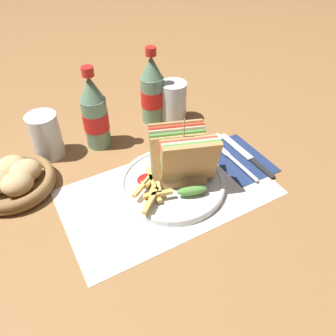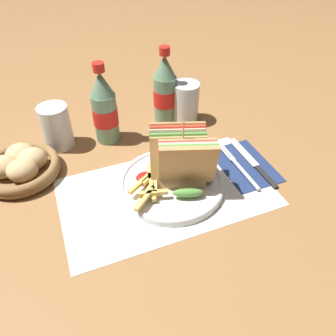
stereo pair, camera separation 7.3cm
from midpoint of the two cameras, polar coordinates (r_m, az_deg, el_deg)
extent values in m
plane|color=olive|center=(0.75, -3.67, -3.14)|extent=(4.00, 4.00, 0.00)
cube|color=silver|center=(0.73, -2.72, -4.33)|extent=(0.46, 0.27, 0.00)
cylinder|color=white|center=(0.74, -2.07, -2.94)|extent=(0.24, 0.24, 0.01)
torus|color=white|center=(0.73, -2.08, -2.55)|extent=(0.24, 0.24, 0.01)
cube|color=tan|center=(0.67, 0.80, 0.59)|extent=(0.13, 0.08, 0.12)
cube|color=#518E3D|center=(0.68, 0.65, 0.95)|extent=(0.13, 0.08, 0.12)
cube|color=beige|center=(0.69, 0.50, 1.29)|extent=(0.13, 0.08, 0.12)
cube|color=red|center=(0.70, 0.36, 1.63)|extent=(0.13, 0.08, 0.12)
cube|color=tan|center=(0.71, 0.22, 1.96)|extent=(0.13, 0.08, 0.12)
ellipsoid|color=#518E3D|center=(0.69, 1.16, -4.11)|extent=(0.07, 0.04, 0.02)
cube|color=tan|center=(0.69, -0.95, 0.90)|extent=(0.13, 0.08, 0.12)
cube|color=#518E3D|center=(0.70, -1.07, 1.55)|extent=(0.13, 0.08, 0.12)
cube|color=beige|center=(0.71, -1.20, 2.19)|extent=(0.13, 0.08, 0.12)
cube|color=red|center=(0.71, -1.32, 2.82)|extent=(0.13, 0.08, 0.12)
cube|color=tan|center=(0.72, -1.45, 3.44)|extent=(0.13, 0.08, 0.12)
ellipsoid|color=#518E3D|center=(0.73, -0.95, -1.50)|extent=(0.07, 0.04, 0.02)
cylinder|color=tan|center=(0.69, -0.36, 3.02)|extent=(0.00, 0.00, 0.15)
cube|color=#E0B756|center=(0.68, -6.82, -6.27)|extent=(0.04, 0.05, 0.01)
cube|color=#E0B756|center=(0.70, -5.77, -4.21)|extent=(0.05, 0.05, 0.01)
cube|color=#E0B756|center=(0.69, -4.97, -4.70)|extent=(0.02, 0.05, 0.01)
cube|color=#E0B756|center=(0.67, -6.15, -5.81)|extent=(0.06, 0.05, 0.01)
cube|color=#E0B756|center=(0.70, -4.79, -3.12)|extent=(0.03, 0.05, 0.01)
cube|color=#E0B756|center=(0.70, -7.41, -3.24)|extent=(0.06, 0.05, 0.01)
cube|color=#E0B756|center=(0.68, -4.80, -4.68)|extent=(0.06, 0.02, 0.01)
cube|color=#E0B756|center=(0.71, -5.66, -2.19)|extent=(0.02, 0.07, 0.01)
cube|color=#E0B756|center=(0.72, -5.61, -2.08)|extent=(0.05, 0.04, 0.01)
ellipsoid|color=maroon|center=(0.73, -6.73, -2.08)|extent=(0.04, 0.03, 0.01)
cube|color=navy|center=(0.83, 9.83, 1.58)|extent=(0.12, 0.17, 0.00)
cylinder|color=silver|center=(0.79, 10.27, 0.01)|extent=(0.01, 0.11, 0.01)
cylinder|color=silver|center=(0.84, 6.17, 3.44)|extent=(0.00, 0.07, 0.00)
cylinder|color=silver|center=(0.85, 6.40, 3.52)|extent=(0.00, 0.07, 0.00)
cylinder|color=silver|center=(0.85, 6.62, 3.60)|extent=(0.00, 0.07, 0.00)
cylinder|color=silver|center=(0.85, 6.84, 3.68)|extent=(0.00, 0.07, 0.00)
cube|color=black|center=(0.80, 13.58, -0.10)|extent=(0.01, 0.08, 0.00)
cube|color=silver|center=(0.86, 9.38, 3.68)|extent=(0.02, 0.12, 0.00)
cylinder|color=slate|center=(0.86, -14.81, 7.56)|extent=(0.06, 0.06, 0.13)
cylinder|color=red|center=(0.85, -14.89, 7.93)|extent=(0.06, 0.06, 0.05)
cone|color=slate|center=(0.81, -15.98, 13.19)|extent=(0.06, 0.06, 0.06)
cylinder|color=red|center=(0.79, -16.53, 15.76)|extent=(0.03, 0.03, 0.02)
cylinder|color=slate|center=(0.93, -5.02, 11.71)|extent=(0.06, 0.06, 0.13)
cylinder|color=red|center=(0.93, -5.04, 12.06)|extent=(0.06, 0.06, 0.05)
cone|color=slate|center=(0.89, -5.39, 17.10)|extent=(0.06, 0.06, 0.06)
cylinder|color=red|center=(0.87, -5.56, 19.52)|extent=(0.03, 0.03, 0.02)
cylinder|color=silver|center=(0.93, -1.35, 11.37)|extent=(0.07, 0.07, 0.11)
cylinder|color=silver|center=(0.86, -22.81, 5.11)|extent=(0.07, 0.07, 0.11)
cylinder|color=black|center=(0.88, -22.19, 3.18)|extent=(0.06, 0.06, 0.04)
cylinder|color=olive|center=(0.83, -27.37, -3.00)|extent=(0.17, 0.17, 0.01)
torus|color=olive|center=(0.82, -27.54, -2.60)|extent=(0.18, 0.18, 0.02)
torus|color=olive|center=(0.82, -27.78, -2.02)|extent=(0.18, 0.18, 0.02)
ellipsoid|color=tan|center=(0.81, -25.97, -0.57)|extent=(0.07, 0.06, 0.05)
ellipsoid|color=tan|center=(0.83, -27.89, 0.03)|extent=(0.07, 0.06, 0.05)
ellipsoid|color=tan|center=(0.78, -27.26, -2.53)|extent=(0.07, 0.06, 0.05)
camera|label=1|loc=(0.04, -92.87, -2.50)|focal=35.00mm
camera|label=2|loc=(0.04, 87.13, 2.50)|focal=35.00mm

